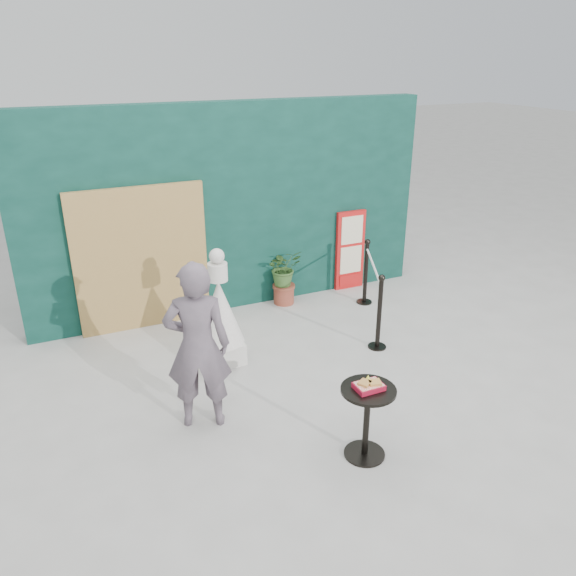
% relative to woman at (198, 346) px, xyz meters
% --- Properties ---
extents(ground, '(60.00, 60.00, 0.00)m').
position_rel_woman_xyz_m(ground, '(1.34, -0.42, -0.90)').
color(ground, '#ADAAA5').
rests_on(ground, ground).
extents(back_wall, '(6.00, 0.30, 3.00)m').
position_rel_woman_xyz_m(back_wall, '(1.34, 2.73, 0.60)').
color(back_wall, '#0A2F27').
rests_on(back_wall, ground).
extents(bamboo_fence, '(1.80, 0.08, 2.00)m').
position_rel_woman_xyz_m(bamboo_fence, '(-0.06, 2.52, 0.10)').
color(bamboo_fence, tan).
rests_on(bamboo_fence, ground).
extents(woman, '(0.76, 0.62, 1.81)m').
position_rel_woman_xyz_m(woman, '(0.00, 0.00, 0.00)').
color(woman, '#645661').
rests_on(woman, ground).
extents(menu_board, '(0.50, 0.07, 1.30)m').
position_rel_woman_xyz_m(menu_board, '(3.24, 2.53, -0.25)').
color(menu_board, red).
rests_on(menu_board, ground).
extents(statue, '(0.58, 0.58, 1.49)m').
position_rel_woman_xyz_m(statue, '(0.59, 1.13, -0.29)').
color(statue, silver).
rests_on(statue, ground).
extents(cafe_table, '(0.52, 0.52, 0.75)m').
position_rel_woman_xyz_m(cafe_table, '(1.28, -1.16, -0.40)').
color(cafe_table, black).
rests_on(cafe_table, ground).
extents(food_basket, '(0.26, 0.19, 0.11)m').
position_rel_woman_xyz_m(food_basket, '(1.28, -1.16, -0.12)').
color(food_basket, '#A9122B').
rests_on(food_basket, cafe_table).
extents(planter, '(0.51, 0.45, 0.87)m').
position_rel_woman_xyz_m(planter, '(2.02, 2.41, -0.40)').
color(planter, brown).
rests_on(planter, ground).
extents(stanchion_barrier, '(0.84, 1.54, 1.03)m').
position_rel_woman_xyz_m(stanchion_barrier, '(2.86, 1.26, -0.41)').
color(stanchion_barrier, black).
rests_on(stanchion_barrier, ground).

